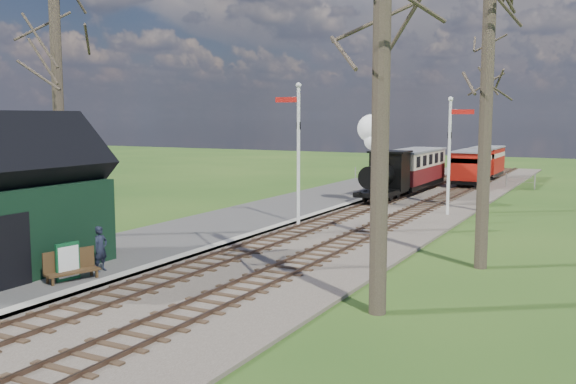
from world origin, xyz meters
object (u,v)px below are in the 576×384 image
(coach, at_px, (414,167))
(red_carriage_b, at_px, (487,162))
(bench, at_px, (71,266))
(locomotive, at_px, (382,165))
(station_shed, at_px, (3,204))
(semaphore_near, at_px, (297,144))
(red_carriage_a, at_px, (472,167))
(sign_board, at_px, (68,262))
(person, at_px, (101,249))
(semaphore_far, at_px, (451,147))

(coach, relative_size, red_carriage_b, 1.59)
(bench, bearing_deg, coach, 85.62)
(locomotive, distance_m, red_carriage_b, 16.47)
(station_shed, xyz_separation_m, semaphore_near, (3.53, 12.00, 1.35))
(red_carriage_a, bearing_deg, locomotive, -103.67)
(sign_board, relative_size, person, 0.79)
(station_shed, xyz_separation_m, locomotive, (4.29, 20.77, -0.11))
(semaphore_far, relative_size, bench, 3.63)
(semaphore_near, xyz_separation_m, person, (-1.25, -10.49, -2.74))
(coach, height_order, red_carriage_b, coach)
(locomotive, height_order, sign_board, locomotive)
(semaphore_far, bearing_deg, red_carriage_b, 95.33)
(red_carriage_a, distance_m, person, 30.36)
(red_carriage_b, distance_m, bench, 36.98)
(semaphore_near, relative_size, red_carriage_a, 1.32)
(coach, xyz_separation_m, red_carriage_a, (2.60, 4.67, -0.18))
(red_carriage_b, xyz_separation_m, bench, (-4.63, -36.68, -0.79))
(bench, bearing_deg, station_shed, -171.73)
(locomotive, height_order, coach, locomotive)
(red_carriage_a, bearing_deg, semaphore_far, -82.52)
(red_carriage_b, xyz_separation_m, person, (-4.62, -35.50, -0.52))
(red_carriage_b, bearing_deg, station_shed, -100.56)
(locomotive, height_order, person, locomotive)
(sign_board, height_order, bench, sign_board)
(red_carriage_b, bearing_deg, locomotive, -99.14)
(coach, distance_m, bench, 26.60)
(station_shed, xyz_separation_m, red_carriage_b, (6.90, 37.01, -0.87))
(bench, height_order, person, person)
(semaphore_far, relative_size, coach, 0.76)
(red_carriage_a, height_order, person, red_carriage_a)
(coach, bearing_deg, red_carriage_b, 75.66)
(semaphore_far, distance_m, person, 17.86)
(station_shed, bearing_deg, semaphore_far, 64.28)
(semaphore_far, bearing_deg, red_carriage_a, 97.48)
(semaphore_near, xyz_separation_m, semaphore_far, (5.14, 6.00, -0.27))
(semaphore_far, bearing_deg, person, -111.19)
(station_shed, bearing_deg, coach, 80.90)
(station_shed, relative_size, bench, 3.99)
(station_shed, relative_size, locomotive, 1.34)
(station_shed, bearing_deg, sign_board, 6.80)
(coach, distance_m, red_carriage_b, 10.50)
(red_carriage_b, relative_size, sign_board, 4.37)
(coach, bearing_deg, red_carriage_a, 60.91)
(bench, bearing_deg, semaphore_near, 83.82)
(semaphore_far, relative_size, locomotive, 1.22)
(coach, bearing_deg, semaphore_far, -63.66)
(sign_board, distance_m, person, 1.25)
(red_carriage_b, bearing_deg, person, -97.42)
(coach, bearing_deg, person, -94.56)
(red_carriage_a, bearing_deg, sign_board, -98.49)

